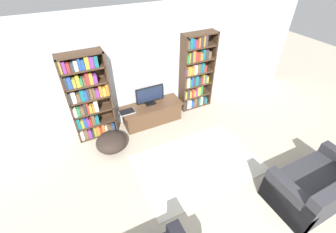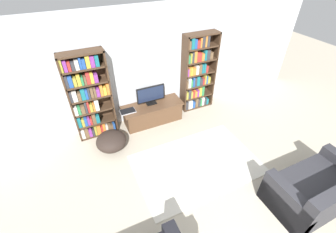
{
  "view_description": "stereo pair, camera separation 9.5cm",
  "coord_description": "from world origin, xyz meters",
  "views": [
    {
      "loc": [
        -1.62,
        -0.16,
        3.49
      ],
      "look_at": [
        -0.01,
        3.07,
        0.7
      ],
      "focal_mm": 24.0,
      "sensor_mm": 36.0,
      "label": 1
    },
    {
      "loc": [
        -1.53,
        -0.2,
        3.49
      ],
      "look_at": [
        -0.01,
        3.07,
        0.7
      ],
      "focal_mm": 24.0,
      "sensor_mm": 36.0,
      "label": 2
    }
  ],
  "objects": [
    {
      "name": "tv_stand",
      "position": [
        -0.03,
        3.9,
        0.24
      ],
      "size": [
        1.44,
        0.53,
        0.47
      ],
      "color": "brown",
      "rests_on": "ground_plane"
    },
    {
      "name": "beanbag_ottoman",
      "position": [
        -1.17,
        3.41,
        0.19
      ],
      "size": [
        0.63,
        0.63,
        0.37
      ],
      "primitive_type": "ellipsoid",
      "color": "#2D231E",
      "rests_on": "ground_plane"
    },
    {
      "name": "area_rug",
      "position": [
        0.23,
        2.25,
        0.01
      ],
      "size": [
        2.39,
        1.56,
        0.02
      ],
      "color": "beige",
      "rests_on": "ground_plane"
    },
    {
      "name": "bookshelf_right",
      "position": [
        1.22,
        4.05,
        0.95
      ],
      "size": [
        0.85,
        0.3,
        1.94
      ],
      "color": "#422D1E",
      "rests_on": "ground_plane"
    },
    {
      "name": "wall_back",
      "position": [
        0.0,
        4.23,
        1.3
      ],
      "size": [
        8.8,
        0.06,
        2.6
      ],
      "color": "silver",
      "rests_on": "ground_plane"
    },
    {
      "name": "couch_right_sofa",
      "position": [
        1.58,
        0.74,
        0.3
      ],
      "size": [
        1.51,
        0.86,
        0.83
      ],
      "color": "#2D2D33",
      "rests_on": "ground_plane"
    },
    {
      "name": "television",
      "position": [
        -0.03,
        3.97,
        0.72
      ],
      "size": [
        0.67,
        0.16,
        0.46
      ],
      "color": "black",
      "rests_on": "tv_stand"
    },
    {
      "name": "bookshelf_left",
      "position": [
        -1.37,
        4.05,
        0.96
      ],
      "size": [
        0.85,
        0.3,
        1.94
      ],
      "color": "#422D1E",
      "rests_on": "ground_plane"
    },
    {
      "name": "laptop",
      "position": [
        -0.64,
        3.89,
        0.49
      ],
      "size": [
        0.34,
        0.22,
        0.03
      ],
      "color": "#B7B7BC",
      "rests_on": "tv_stand"
    }
  ]
}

